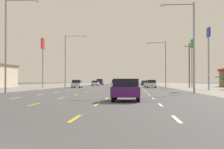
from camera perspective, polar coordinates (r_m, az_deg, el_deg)
The scene contains 19 objects.
ground_plane at distance 71.84m, azimuth 0.36°, elevation -2.07°, with size 572.00×572.00×0.00m, color #4C4C4F.
lane_markings at distance 110.30m, azimuth 1.42°, elevation -1.70°, with size 10.64×227.60×0.01m.
sedan_inner_right_near at distance 24.24m, azimuth 2.19°, elevation -2.33°, with size 1.80×4.50×1.46m.
hatchback_far_right_mid at distance 70.82m, azimuth 6.11°, elevation -1.44°, with size 1.72×3.90×1.54m.
hatchback_far_left_midfar at distance 71.86m, azimuth -5.45°, elevation -1.44°, with size 1.72×3.90×1.54m.
hatchback_center_turn_far at distance 74.47m, azimuth 0.63°, elevation -1.43°, with size 1.72×3.90×1.54m.
sedan_far_right_farther at distance 80.16m, azimuth 5.68°, elevation -1.42°, with size 1.80×4.50×1.46m.
sedan_far_left_farthest at distance 103.84m, azimuth -2.60°, elevation -1.33°, with size 1.80×4.50×1.46m.
sedan_far_right_distant_a at distance 108.89m, azimuth 5.15°, elevation -1.31°, with size 1.80×4.50×1.46m.
suv_far_left_distant_b at distance 118.32m, azimuth -1.91°, elevation -1.16°, with size 1.98×4.90×1.98m.
sedan_far_right_distant_c at distance 125.73m, azimuth 4.95°, elevation -1.27°, with size 1.80×4.50×1.46m.
pole_sign_left_row_2 at distance 75.28m, azimuth -10.66°, elevation 3.72°, with size 0.24×2.05×9.89m.
pole_sign_right_row_1 at distance 55.40m, azimuth 14.70°, elevation 4.51°, with size 0.24×1.81×9.05m.
pole_sign_right_row_2 at distance 76.45m, azimuth 12.25°, elevation 3.66°, with size 0.24×2.39×9.75m.
streetlight_left_row_0 at distance 41.82m, azimuth -15.67°, elevation 5.36°, with size 3.85×0.26×10.37m.
streetlight_right_row_0 at distance 39.96m, azimuth 12.06°, elevation 5.11°, with size 3.70×0.26×9.70m.
streetlight_left_row_1 at distance 75.54m, azimuth -6.92°, elevation 2.69°, with size 4.57×0.26×10.71m.
streetlight_right_row_1 at distance 74.51m, azimuth 7.97°, elevation 2.11°, with size 4.00×0.26×9.26m.
utility_pole_right_row_1 at distance 74.70m, azimuth 11.87°, elevation 1.52°, with size 2.20×0.26×8.82m.
Camera 1 is at (3.80, -5.73, 1.31)m, focal length 59.12 mm.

